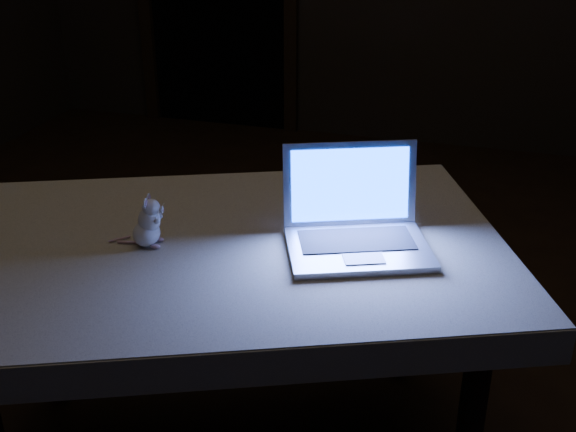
% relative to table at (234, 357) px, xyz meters
% --- Properties ---
extents(floor, '(5.00, 5.00, 0.00)m').
position_rel_table_xyz_m(floor, '(-0.06, 0.35, -0.34)').
color(floor, black).
rests_on(floor, ground).
extents(table, '(1.50, 1.26, 0.69)m').
position_rel_table_xyz_m(table, '(0.00, 0.00, 0.00)').
color(table, black).
rests_on(table, floor).
extents(tablecloth, '(1.56, 1.24, 0.08)m').
position_rel_table_xyz_m(tablecloth, '(0.03, -0.04, 0.31)').
color(tablecloth, beige).
rests_on(tablecloth, table).
extents(laptop, '(0.43, 0.40, 0.23)m').
position_rel_table_xyz_m(laptop, '(0.32, 0.04, 0.46)').
color(laptop, '#ADAEB2').
rests_on(laptop, tablecloth).
extents(plush_mouse, '(0.13, 0.13, 0.13)m').
position_rel_table_xyz_m(plush_mouse, '(-0.19, -0.07, 0.41)').
color(plush_mouse, white).
rests_on(plush_mouse, tablecloth).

